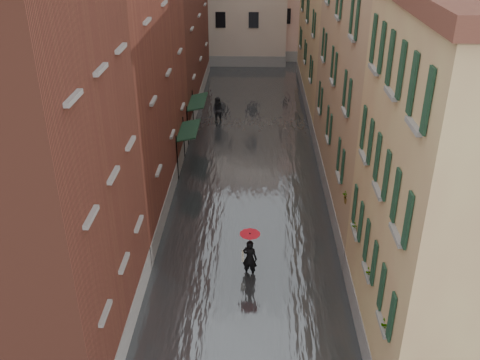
# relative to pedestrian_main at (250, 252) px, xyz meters

# --- Properties ---
(ground) EXTENTS (120.00, 120.00, 0.00)m
(ground) POSITION_rel_pedestrian_main_xyz_m (-0.12, -1.89, -1.19)
(ground) COLOR #605F62
(ground) RESTS_ON ground
(floodwater) EXTENTS (10.00, 60.00, 0.20)m
(floodwater) POSITION_rel_pedestrian_main_xyz_m (-0.12, 11.11, -1.09)
(floodwater) COLOR #424649
(floodwater) RESTS_ON ground
(building_left_near) EXTENTS (6.00, 8.00, 13.00)m
(building_left_near) POSITION_rel_pedestrian_main_xyz_m (-7.12, -3.89, 5.31)
(building_left_near) COLOR brown
(building_left_near) RESTS_ON ground
(building_left_mid) EXTENTS (6.00, 14.00, 12.50)m
(building_left_mid) POSITION_rel_pedestrian_main_xyz_m (-7.12, 7.11, 5.06)
(building_left_mid) COLOR brown
(building_left_mid) RESTS_ON ground
(building_left_far) EXTENTS (6.00, 16.00, 14.00)m
(building_left_far) POSITION_rel_pedestrian_main_xyz_m (-7.12, 22.11, 5.81)
(building_left_far) COLOR brown
(building_left_far) RESTS_ON ground
(building_right_near) EXTENTS (6.00, 8.00, 11.50)m
(building_right_near) POSITION_rel_pedestrian_main_xyz_m (6.88, -3.89, 4.56)
(building_right_near) COLOR #AA7B57
(building_right_near) RESTS_ON ground
(building_right_mid) EXTENTS (6.00, 14.00, 13.00)m
(building_right_mid) POSITION_rel_pedestrian_main_xyz_m (6.88, 7.11, 5.31)
(building_right_mid) COLOR #9B795D
(building_right_mid) RESTS_ON ground
(building_right_far) EXTENTS (6.00, 16.00, 11.50)m
(building_right_far) POSITION_rel_pedestrian_main_xyz_m (6.88, 22.11, 4.56)
(building_right_far) COLOR #AA7B57
(building_right_far) RESTS_ON ground
(awning_near) EXTENTS (1.09, 2.93, 2.80)m
(awning_near) POSITION_rel_pedestrian_main_xyz_m (-3.60, 9.75, 1.28)
(awning_near) COLOR #163321
(awning_near) RESTS_ON ground
(awning_far) EXTENTS (1.09, 3.14, 2.80)m
(awning_far) POSITION_rel_pedestrian_main_xyz_m (-3.60, 14.62, 1.28)
(awning_far) COLOR #163321
(awning_far) RESTS_ON ground
(window_planters) EXTENTS (0.59, 8.41, 0.84)m
(window_planters) POSITION_rel_pedestrian_main_xyz_m (4.00, -2.69, 2.32)
(window_planters) COLOR #A06834
(window_planters) RESTS_ON ground
(pedestrian_main) EXTENTS (0.85, 0.85, 2.06)m
(pedestrian_main) POSITION_rel_pedestrian_main_xyz_m (0.00, 0.00, 0.00)
(pedestrian_main) COLOR black
(pedestrian_main) RESTS_ON ground
(pedestrian_far) EXTENTS (1.12, 1.01, 1.88)m
(pedestrian_far) POSITION_rel_pedestrian_main_xyz_m (-2.45, 17.44, -0.25)
(pedestrian_far) COLOR black
(pedestrian_far) RESTS_ON ground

